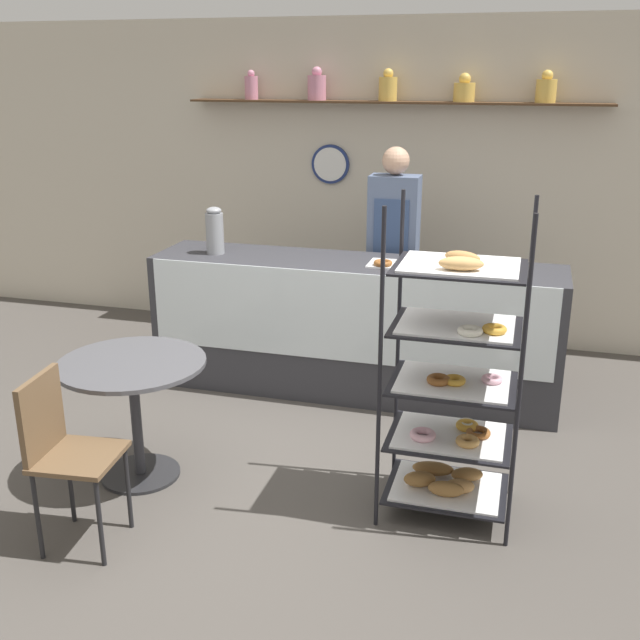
# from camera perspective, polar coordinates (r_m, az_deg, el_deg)

# --- Properties ---
(ground_plane) EXTENTS (14.00, 14.00, 0.00)m
(ground_plane) POSITION_cam_1_polar(r_m,az_deg,el_deg) (4.46, -1.73, -12.24)
(ground_plane) COLOR #4C4742
(back_wall) EXTENTS (10.00, 0.30, 2.70)m
(back_wall) POSITION_cam_1_polar(r_m,az_deg,el_deg) (6.56, 5.48, 10.46)
(back_wall) COLOR beige
(back_wall) RESTS_ON ground_plane
(display_counter) EXTENTS (2.94, 0.64, 0.99)m
(display_counter) POSITION_cam_1_polar(r_m,az_deg,el_deg) (5.46, 2.56, -0.55)
(display_counter) COLOR #333338
(display_counter) RESTS_ON ground_plane
(pastry_rack) EXTENTS (0.69, 0.53, 1.69)m
(pastry_rack) POSITION_cam_1_polar(r_m,az_deg,el_deg) (3.95, 10.09, -5.37)
(pastry_rack) COLOR black
(pastry_rack) RESTS_ON ground_plane
(person_worker) EXTENTS (0.37, 0.23, 1.75)m
(person_worker) POSITION_cam_1_polar(r_m,az_deg,el_deg) (5.76, 5.58, 5.25)
(person_worker) COLOR #282833
(person_worker) RESTS_ON ground_plane
(cafe_table) EXTENTS (0.84, 0.84, 0.73)m
(cafe_table) POSITION_cam_1_polar(r_m,az_deg,el_deg) (4.40, -14.01, -5.15)
(cafe_table) COLOR #262628
(cafe_table) RESTS_ON ground_plane
(cafe_chair) EXTENTS (0.42, 0.42, 0.90)m
(cafe_chair) POSITION_cam_1_polar(r_m,az_deg,el_deg) (3.90, -19.09, -8.81)
(cafe_chair) COLOR black
(cafe_chair) RESTS_ON ground_plane
(coffee_carafe) EXTENTS (0.13, 0.13, 0.35)m
(coffee_carafe) POSITION_cam_1_polar(r_m,az_deg,el_deg) (5.57, -8.03, 6.74)
(coffee_carafe) COLOR gray
(coffee_carafe) RESTS_ON display_counter
(donut_tray_counter) EXTENTS (0.46, 0.26, 0.05)m
(donut_tray_counter) POSITION_cam_1_polar(r_m,az_deg,el_deg) (5.23, 6.46, 4.37)
(donut_tray_counter) COLOR white
(donut_tray_counter) RESTS_ON display_counter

